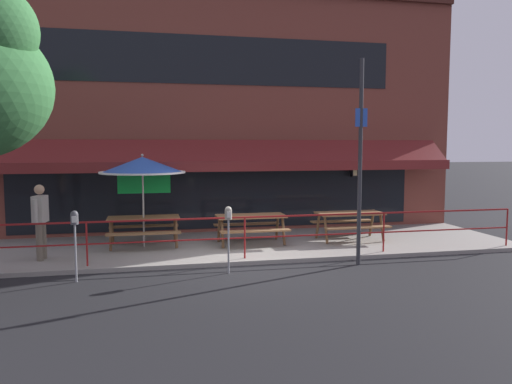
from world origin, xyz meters
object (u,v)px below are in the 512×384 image
(picnic_table_left, at_px, (144,223))
(parking_meter_far, at_px, (228,219))
(patio_umbrella_left, at_px, (142,166))
(parking_meter_near, at_px, (75,224))
(picnic_table_centre, at_px, (251,221))
(pedestrian_walking, at_px, (40,218))
(picnic_table_right, at_px, (350,218))
(street_sign_pole, at_px, (360,161))

(picnic_table_left, relative_size, parking_meter_far, 1.27)
(patio_umbrella_left, distance_m, parking_meter_near, 3.16)
(parking_meter_near, xyz_separation_m, parking_meter_far, (3.04, 0.02, 0.00))
(picnic_table_centre, distance_m, pedestrian_walking, 5.07)
(picnic_table_right, height_order, street_sign_pole, street_sign_pole)
(parking_meter_near, bearing_deg, street_sign_pole, 1.41)
(parking_meter_far, bearing_deg, picnic_table_right, 33.03)
(parking_meter_far, relative_size, street_sign_pole, 0.31)
(picnic_table_right, bearing_deg, pedestrian_walking, -174.70)
(picnic_table_right, bearing_deg, patio_umbrella_left, 177.50)
(parking_meter_far, xyz_separation_m, street_sign_pole, (2.98, 0.13, 1.20))
(street_sign_pole, bearing_deg, picnic_table_centre, 130.05)
(patio_umbrella_left, bearing_deg, picnic_table_left, 90.00)
(street_sign_pole, bearing_deg, parking_meter_far, -177.59)
(picnic_table_centre, xyz_separation_m, street_sign_pole, (1.99, -2.36, 1.64))
(picnic_table_centre, xyz_separation_m, parking_meter_far, (-0.99, -2.49, 0.44))
(picnic_table_right, xyz_separation_m, parking_meter_near, (-6.78, -2.45, 0.44))
(picnic_table_centre, height_order, picnic_table_right, same)
(picnic_table_left, bearing_deg, picnic_table_right, -3.05)
(picnic_table_left, relative_size, picnic_table_right, 1.00)
(picnic_table_centre, xyz_separation_m, pedestrian_walking, (-5.00, -0.78, 0.35))
(picnic_table_right, relative_size, street_sign_pole, 0.39)
(picnic_table_left, relative_size, parking_meter_near, 1.27)
(pedestrian_walking, distance_m, parking_meter_far, 4.36)
(pedestrian_walking, xyz_separation_m, parking_meter_far, (4.01, -1.71, 0.09))
(picnic_table_left, xyz_separation_m, parking_meter_near, (-1.29, -2.74, 0.44))
(picnic_table_centre, height_order, pedestrian_walking, pedestrian_walking)
(street_sign_pole, bearing_deg, pedestrian_walking, 167.22)
(pedestrian_walking, relative_size, street_sign_pole, 0.37)
(picnic_table_centre, xyz_separation_m, patio_umbrella_left, (-2.74, 0.18, 1.47))
(picnic_table_centre, distance_m, picnic_table_right, 2.75)
(picnic_table_left, bearing_deg, parking_meter_near, -115.18)
(patio_umbrella_left, distance_m, street_sign_pole, 5.37)
(pedestrian_walking, xyz_separation_m, parking_meter_near, (0.97, -1.73, 0.09))
(patio_umbrella_left, xyz_separation_m, pedestrian_walking, (-2.26, -0.96, -1.12))
(street_sign_pole, bearing_deg, parking_meter_near, -178.59)
(picnic_table_left, distance_m, parking_meter_far, 3.27)
(pedestrian_walking, height_order, parking_meter_far, pedestrian_walking)
(picnic_table_left, height_order, picnic_table_right, same)
(picnic_table_centre, relative_size, parking_meter_near, 1.27)
(pedestrian_walking, height_order, parking_meter_near, pedestrian_walking)
(picnic_table_right, xyz_separation_m, parking_meter_far, (-3.74, -2.43, 0.44))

